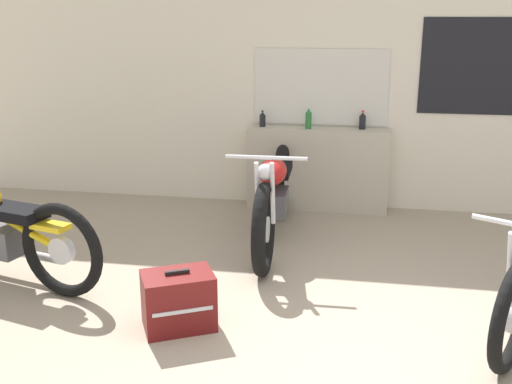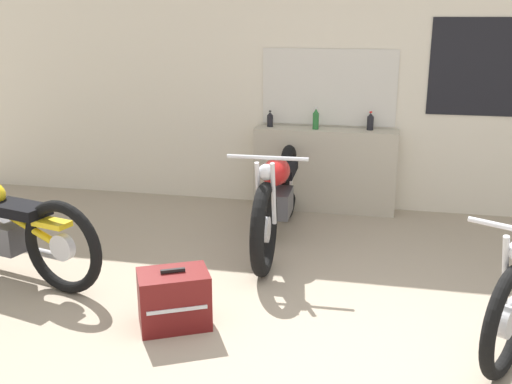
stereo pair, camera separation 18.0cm
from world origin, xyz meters
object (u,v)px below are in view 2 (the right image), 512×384
bottle_leftmost (270,120)px  bottle_center (370,122)px  bottle_left_center (316,119)px  hard_case_darkred (174,299)px  motorcycle_red (277,196)px

bottle_leftmost → bottle_center: (1.02, 0.03, 0.01)m
bottle_left_center → hard_case_darkred: (-0.60, -2.65, -0.77)m
bottle_center → hard_case_darkred: bottle_center is taller
motorcycle_red → hard_case_darkred: bearing=-103.5°
bottle_center → hard_case_darkred: 3.05m
bottle_center → hard_case_darkred: bearing=-112.7°
bottle_left_center → hard_case_darkred: bottle_left_center is taller
bottle_leftmost → hard_case_darkred: bottle_leftmost is taller
bottle_left_center → motorcycle_red: size_ratio=0.11×
bottle_left_center → bottle_center: (0.54, 0.07, -0.02)m
bottle_leftmost → bottle_center: bearing=1.7°
bottle_leftmost → hard_case_darkred: (-0.12, -2.69, -0.74)m
bottle_center → bottle_left_center: bearing=-172.4°
bottle_leftmost → bottle_left_center: size_ratio=0.74×
hard_case_darkred → bottle_center: bearing=67.3°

